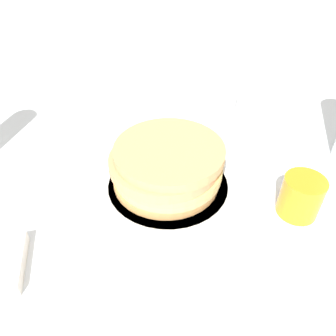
# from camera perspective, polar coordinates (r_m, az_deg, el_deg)

# --- Properties ---
(ground_plane) EXTENTS (4.00, 4.00, 0.00)m
(ground_plane) POSITION_cam_1_polar(r_m,az_deg,el_deg) (0.61, -0.87, -1.66)
(ground_plane) COLOR white
(plate) EXTENTS (0.23, 0.23, 0.01)m
(plate) POSITION_cam_1_polar(r_m,az_deg,el_deg) (0.59, 0.00, -2.99)
(plate) COLOR silver
(plate) RESTS_ON ground_plane
(pancake_stack) EXTENTS (0.20, 0.19, 0.08)m
(pancake_stack) POSITION_cam_1_polar(r_m,az_deg,el_deg) (0.56, -0.18, 0.45)
(pancake_stack) COLOR tan
(pancake_stack) RESTS_ON plate
(juice_glass) EXTENTS (0.07, 0.07, 0.07)m
(juice_glass) POSITION_cam_1_polar(r_m,az_deg,el_deg) (0.57, 22.13, -4.61)
(juice_glass) COLOR orange
(juice_glass) RESTS_ON ground_plane
(cream_jug) EXTENTS (0.10, 0.10, 0.12)m
(cream_jug) POSITION_cam_1_polar(r_m,az_deg,el_deg) (0.78, 8.12, 12.24)
(cream_jug) COLOR white
(cream_jug) RESTS_ON ground_plane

